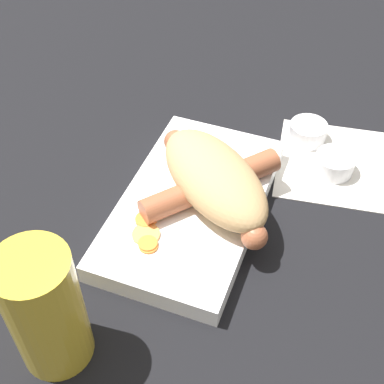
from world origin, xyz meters
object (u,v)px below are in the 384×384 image
(sausage, at_px, (211,185))
(condiment_cup_near, at_px, (334,165))
(bread_roll, at_px, (214,177))
(condiment_cup_far, at_px, (308,133))
(food_tray, at_px, (192,205))
(drink_glass, at_px, (45,310))

(sausage, bearing_deg, condiment_cup_near, 132.36)
(bread_roll, relative_size, condiment_cup_far, 3.77)
(food_tray, bearing_deg, bread_roll, 124.02)
(drink_glass, bearing_deg, condiment_cup_near, 149.18)
(food_tray, height_order, condiment_cup_near, condiment_cup_near)
(condiment_cup_near, xyz_separation_m, condiment_cup_far, (-0.05, -0.04, 0.00))
(food_tray, bearing_deg, sausage, 128.41)
(condiment_cup_near, bearing_deg, condiment_cup_far, -138.12)
(condiment_cup_far, bearing_deg, sausage, -26.26)
(sausage, relative_size, condiment_cup_far, 3.27)
(bread_roll, xyz_separation_m, condiment_cup_near, (-0.11, 0.12, -0.04))
(sausage, height_order, drink_glass, drink_glass)
(bread_roll, xyz_separation_m, sausage, (-0.00, -0.00, -0.01))
(food_tray, bearing_deg, condiment_cup_far, 150.92)
(bread_roll, xyz_separation_m, condiment_cup_far, (-0.16, 0.08, -0.04))
(condiment_cup_far, distance_m, drink_glass, 0.42)
(sausage, xyz_separation_m, condiment_cup_near, (-0.11, 0.13, -0.03))
(sausage, height_order, condiment_cup_far, sausage)
(food_tray, relative_size, bread_roll, 1.43)
(bread_roll, relative_size, drink_glass, 1.37)
(food_tray, xyz_separation_m, bread_roll, (-0.01, 0.02, 0.04))
(condiment_cup_far, height_order, drink_glass, drink_glass)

